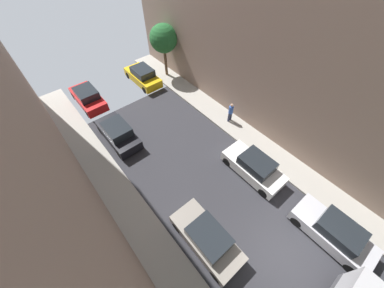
{
  "coord_description": "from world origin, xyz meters",
  "views": [
    {
      "loc": [
        -5.57,
        0.76,
        12.7
      ],
      "look_at": [
        0.96,
        8.53,
        0.5
      ],
      "focal_mm": 20.45,
      "sensor_mm": 36.0,
      "label": 1
    }
  ],
  "objects_px": {
    "parked_car_left_3": "(207,238)",
    "parked_car_right_1": "(334,232)",
    "parked_car_right_2": "(254,167)",
    "parked_car_left_4": "(118,133)",
    "pedestrian": "(231,112)",
    "parked_car_right_3": "(143,76)",
    "street_tree_1": "(163,39)",
    "parked_car_left_5": "(88,97)"
  },
  "relations": [
    {
      "from": "parked_car_right_3",
      "to": "street_tree_1",
      "type": "bearing_deg",
      "value": -11.18
    },
    {
      "from": "parked_car_right_1",
      "to": "street_tree_1",
      "type": "relative_size",
      "value": 0.87
    },
    {
      "from": "parked_car_right_1",
      "to": "parked_car_right_3",
      "type": "relative_size",
      "value": 1.0
    },
    {
      "from": "parked_car_left_3",
      "to": "parked_car_right_3",
      "type": "bearing_deg",
      "value": 70.24
    },
    {
      "from": "parked_car_left_3",
      "to": "parked_car_right_2",
      "type": "bearing_deg",
      "value": 13.88
    },
    {
      "from": "parked_car_left_5",
      "to": "street_tree_1",
      "type": "height_order",
      "value": "street_tree_1"
    },
    {
      "from": "parked_car_right_2",
      "to": "parked_car_right_3",
      "type": "distance_m",
      "value": 13.7
    },
    {
      "from": "parked_car_right_1",
      "to": "parked_car_right_2",
      "type": "distance_m",
      "value": 5.45
    },
    {
      "from": "parked_car_right_3",
      "to": "street_tree_1",
      "type": "xyz_separation_m",
      "value": [
        2.45,
        -0.48,
        3.01
      ]
    },
    {
      "from": "parked_car_left_5",
      "to": "pedestrian",
      "type": "distance_m",
      "value": 12.31
    },
    {
      "from": "street_tree_1",
      "to": "parked_car_left_3",
      "type": "bearing_deg",
      "value": -118.34
    },
    {
      "from": "parked_car_left_3",
      "to": "parked_car_right_2",
      "type": "relative_size",
      "value": 1.0
    },
    {
      "from": "parked_car_left_4",
      "to": "parked_car_left_3",
      "type": "bearing_deg",
      "value": -90.0
    },
    {
      "from": "parked_car_right_1",
      "to": "parked_car_right_3",
      "type": "height_order",
      "value": "same"
    },
    {
      "from": "parked_car_left_3",
      "to": "parked_car_right_2",
      "type": "height_order",
      "value": "same"
    },
    {
      "from": "parked_car_left_3",
      "to": "parked_car_right_3",
      "type": "relative_size",
      "value": 1.0
    },
    {
      "from": "parked_car_left_3",
      "to": "parked_car_left_5",
      "type": "height_order",
      "value": "same"
    },
    {
      "from": "parked_car_left_3",
      "to": "parked_car_left_5",
      "type": "relative_size",
      "value": 1.0
    },
    {
      "from": "parked_car_right_2",
      "to": "parked_car_left_3",
      "type": "bearing_deg",
      "value": -166.12
    },
    {
      "from": "parked_car_left_3",
      "to": "parked_car_right_1",
      "type": "bearing_deg",
      "value": -37.31
    },
    {
      "from": "parked_car_left_3",
      "to": "parked_car_left_4",
      "type": "bearing_deg",
      "value": 90.0
    },
    {
      "from": "parked_car_right_2",
      "to": "street_tree_1",
      "type": "xyz_separation_m",
      "value": [
        2.45,
        13.21,
        3.01
      ]
    },
    {
      "from": "parked_car_left_3",
      "to": "parked_car_left_4",
      "type": "height_order",
      "value": "same"
    },
    {
      "from": "parked_car_right_2",
      "to": "street_tree_1",
      "type": "relative_size",
      "value": 0.87
    },
    {
      "from": "parked_car_left_4",
      "to": "pedestrian",
      "type": "bearing_deg",
      "value": -27.21
    },
    {
      "from": "parked_car_left_5",
      "to": "parked_car_right_1",
      "type": "distance_m",
      "value": 20.14
    },
    {
      "from": "parked_car_left_4",
      "to": "pedestrian",
      "type": "relative_size",
      "value": 2.44
    },
    {
      "from": "parked_car_left_5",
      "to": "parked_car_right_3",
      "type": "xyz_separation_m",
      "value": [
        5.4,
        -0.25,
        0.0
      ]
    },
    {
      "from": "parked_car_left_4",
      "to": "pedestrian",
      "type": "xyz_separation_m",
      "value": [
        7.82,
        -4.02,
        0.35
      ]
    },
    {
      "from": "parked_car_left_4",
      "to": "parked_car_right_1",
      "type": "distance_m",
      "value": 14.93
    },
    {
      "from": "parked_car_right_3",
      "to": "pedestrian",
      "type": "height_order",
      "value": "pedestrian"
    },
    {
      "from": "pedestrian",
      "to": "parked_car_right_2",
      "type": "bearing_deg",
      "value": -118.51
    },
    {
      "from": "parked_car_left_5",
      "to": "street_tree_1",
      "type": "bearing_deg",
      "value": -5.38
    },
    {
      "from": "parked_car_right_1",
      "to": "parked_car_left_4",
      "type": "bearing_deg",
      "value": 111.2
    },
    {
      "from": "pedestrian",
      "to": "street_tree_1",
      "type": "height_order",
      "value": "street_tree_1"
    },
    {
      "from": "parked_car_right_2",
      "to": "pedestrian",
      "type": "bearing_deg",
      "value": 61.49
    },
    {
      "from": "parked_car_left_3",
      "to": "parked_car_right_1",
      "type": "relative_size",
      "value": 1.0
    },
    {
      "from": "parked_car_left_4",
      "to": "pedestrian",
      "type": "distance_m",
      "value": 8.8
    },
    {
      "from": "parked_car_left_3",
      "to": "parked_car_right_3",
      "type": "distance_m",
      "value": 15.97
    },
    {
      "from": "parked_car_left_5",
      "to": "parked_car_left_3",
      "type": "bearing_deg",
      "value": -90.0
    },
    {
      "from": "parked_car_left_5",
      "to": "parked_car_right_2",
      "type": "height_order",
      "value": "same"
    },
    {
      "from": "parked_car_right_1",
      "to": "parked_car_right_3",
      "type": "distance_m",
      "value": 19.15
    }
  ]
}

